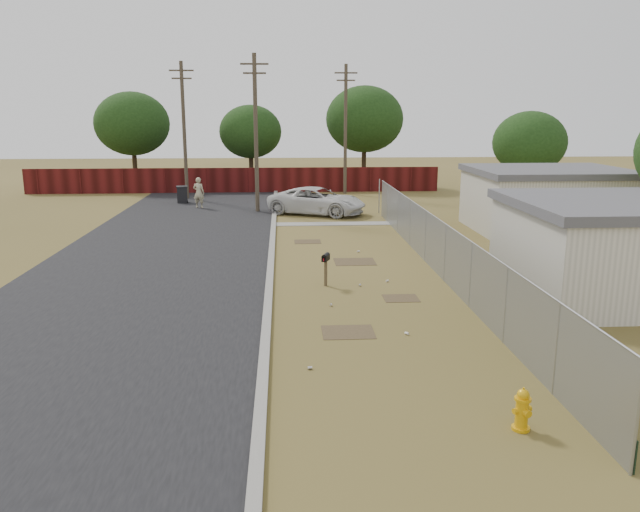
{
  "coord_description": "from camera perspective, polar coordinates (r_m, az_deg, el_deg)",
  "views": [
    {
      "loc": [
        -2.51,
        -20.77,
        5.79
      ],
      "look_at": [
        -1.29,
        -0.63,
        1.1
      ],
      "focal_mm": 35.0,
      "sensor_mm": 36.0,
      "label": 1
    }
  ],
  "objects": [
    {
      "name": "privacy_fence",
      "position": [
        46.16,
        -7.83,
        6.88
      ],
      "size": [
        30.0,
        0.12,
        1.8
      ],
      "primitive_type": "cube",
      "color": "#4E1110",
      "rests_on": "ground"
    },
    {
      "name": "horizon_trees",
      "position": [
        44.47,
        0.88,
        11.58
      ],
      "size": [
        33.32,
        31.94,
        7.78
      ],
      "color": "#372A19",
      "rests_on": "ground"
    },
    {
      "name": "pedestrian",
      "position": [
        39.01,
        -11.03,
        5.7
      ],
      "size": [
        0.77,
        0.59,
        1.89
      ],
      "primitive_type": "imported",
      "rotation": [
        0.0,
        0.0,
        2.92
      ],
      "color": "tan",
      "rests_on": "ground"
    },
    {
      "name": "ground",
      "position": [
        21.71,
        3.31,
        -2.41
      ],
      "size": [
        120.0,
        120.0,
        0.0
      ],
      "primitive_type": "plane",
      "color": "brown",
      "rests_on": "ground"
    },
    {
      "name": "mailbox",
      "position": [
        21.01,
        0.53,
        -0.39
      ],
      "size": [
        0.32,
        0.49,
        1.13
      ],
      "color": "brown",
      "rests_on": "ground"
    },
    {
      "name": "scattered_litter",
      "position": [
        19.91,
        3.71,
        -3.73
      ],
      "size": [
        3.14,
        12.21,
        0.07
      ],
      "color": "silver",
      "rests_on": "ground"
    },
    {
      "name": "houses",
      "position": [
        27.17,
        23.33,
        3.05
      ],
      "size": [
        9.3,
        17.24,
        3.1
      ],
      "color": "silver",
      "rests_on": "ground"
    },
    {
      "name": "street",
      "position": [
        29.7,
        -11.62,
        1.6
      ],
      "size": [
        15.1,
        60.0,
        0.12
      ],
      "color": "black",
      "rests_on": "ground"
    },
    {
      "name": "fire_hydrant",
      "position": [
        12.46,
        18.0,
        -13.25
      ],
      "size": [
        0.42,
        0.42,
        0.85
      ],
      "color": "#DA9F0B",
      "rests_on": "ground"
    },
    {
      "name": "pickup_truck",
      "position": [
        35.96,
        -0.25,
        5.06
      ],
      "size": [
        6.14,
        4.68,
        1.55
      ],
      "primitive_type": "imported",
      "rotation": [
        0.0,
        0.0,
        1.14
      ],
      "color": "silver",
      "rests_on": "ground"
    },
    {
      "name": "utility_poles",
      "position": [
        41.47,
        -5.16,
        11.51
      ],
      "size": [
        12.6,
        8.24,
        9.0
      ],
      "color": "#473D2F",
      "rests_on": "ground"
    },
    {
      "name": "chainlink_fence",
      "position": [
        23.06,
        10.76,
        0.34
      ],
      "size": [
        0.1,
        27.06,
        2.02
      ],
      "color": "gray",
      "rests_on": "ground"
    },
    {
      "name": "trash_bin",
      "position": [
        41.5,
        -12.48,
        5.53
      ],
      "size": [
        0.81,
        0.81,
        1.09
      ],
      "color": "black",
      "rests_on": "ground"
    }
  ]
}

